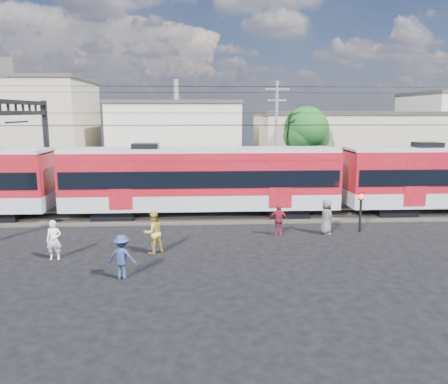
{
  "coord_description": "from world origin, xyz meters",
  "views": [
    {
      "loc": [
        0.33,
        -17.54,
        6.29
      ],
      "look_at": [
        1.56,
        5.0,
        2.11
      ],
      "focal_mm": 35.0,
      "sensor_mm": 36.0,
      "label": 1
    }
  ],
  "objects_px": {
    "crossing_signal": "(361,205)",
    "pedestrian_c": "(122,257)",
    "pedestrian_a": "(54,240)",
    "commuter_train": "(205,178)"
  },
  "relations": [
    {
      "from": "crossing_signal",
      "to": "pedestrian_c",
      "type": "bearing_deg",
      "value": -152.28
    },
    {
      "from": "pedestrian_a",
      "to": "crossing_signal",
      "type": "bearing_deg",
      "value": 8.63
    },
    {
      "from": "commuter_train",
      "to": "pedestrian_c",
      "type": "xyz_separation_m",
      "value": [
        -3.25,
        -9.55,
        -1.54
      ]
    },
    {
      "from": "pedestrian_c",
      "to": "crossing_signal",
      "type": "xyz_separation_m",
      "value": [
        11.41,
        6.0,
        0.59
      ]
    },
    {
      "from": "commuter_train",
      "to": "pedestrian_c",
      "type": "bearing_deg",
      "value": -108.77
    },
    {
      "from": "commuter_train",
      "to": "crossing_signal",
      "type": "height_order",
      "value": "commuter_train"
    },
    {
      "from": "commuter_train",
      "to": "pedestrian_a",
      "type": "height_order",
      "value": "commuter_train"
    },
    {
      "from": "commuter_train",
      "to": "pedestrian_a",
      "type": "bearing_deg",
      "value": -132.6
    },
    {
      "from": "pedestrian_c",
      "to": "crossing_signal",
      "type": "distance_m",
      "value": 12.9
    },
    {
      "from": "pedestrian_a",
      "to": "pedestrian_c",
      "type": "distance_m",
      "value": 4.1
    }
  ]
}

